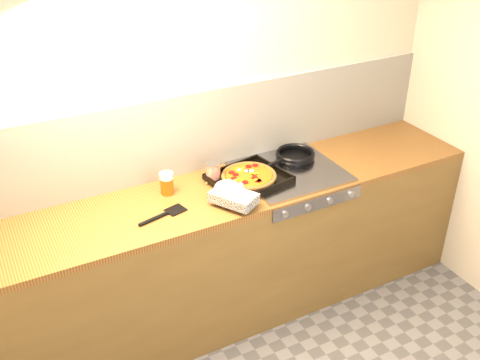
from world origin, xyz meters
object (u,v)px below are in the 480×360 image
frying_pan (295,155)px  tomato_can (213,172)px  pizza_on_tray (244,182)px  juice_glass (167,183)px

frying_pan → tomato_can: size_ratio=3.55×
pizza_on_tray → tomato_can: (-0.12, 0.16, 0.02)m
pizza_on_tray → juice_glass: juice_glass is taller
tomato_can → juice_glass: bearing=-179.9°
frying_pan → juice_glass: bearing=179.8°
frying_pan → tomato_can: 0.56m
frying_pan → juice_glass: juice_glass is taller
tomato_can → juice_glass: (-0.29, -0.00, 0.01)m
tomato_can → juice_glass: size_ratio=0.94×
juice_glass → pizza_on_tray: bearing=-20.9°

